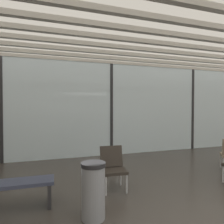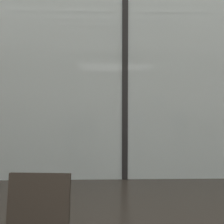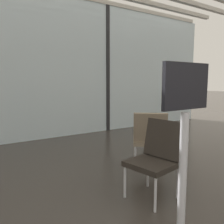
% 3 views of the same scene
% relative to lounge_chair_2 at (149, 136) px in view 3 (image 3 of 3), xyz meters
% --- Properties ---
extents(window_mullion_2, '(0.10, 0.12, 3.25)m').
position_rel_lounge_chair_2_xyz_m(window_mullion_2, '(1.01, 2.75, 1.13)').
color(window_mullion_2, black).
rests_on(window_mullion_2, ground).
extents(lounge_chair_2, '(0.70, 0.71, 0.87)m').
position_rel_lounge_chair_2_xyz_m(lounge_chair_2, '(0.00, 0.00, 0.00)').
color(lounge_chair_2, '#7F705B').
rests_on(lounge_chair_2, ground).
extents(lounge_chair_3, '(0.60, 0.56, 0.87)m').
position_rel_lounge_chair_2_xyz_m(lounge_chair_3, '(-0.54, -0.70, 0.00)').
color(lounge_chair_3, '#28231E').
rests_on(lounge_chair_3, ground).
extents(info_sign, '(0.44, 0.32, 1.44)m').
position_rel_lounge_chair_2_xyz_m(info_sign, '(-1.08, -1.50, 0.18)').
color(info_sign, '#333333').
rests_on(info_sign, ground).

